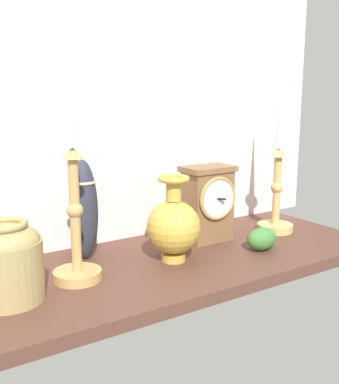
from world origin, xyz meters
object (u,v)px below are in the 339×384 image
Objects in this scene: brass_vase_bulbous at (174,225)px; candlestick_tall_center at (74,200)px; tall_ceramic_vase at (84,209)px; mantel_clock at (208,203)px; brass_vase_jar at (6,260)px; candlestick_tall_left at (277,185)px.

candlestick_tall_center is at bearing 176.32° from brass_vase_bulbous.
brass_vase_bulbous is 0.85× the size of tall_ceramic_vase.
candlestick_tall_center is at bearing -120.95° from tall_ceramic_vase.
mantel_clock is 15.68cm from brass_vase_bulbous.
brass_vase_jar is at bearing -171.29° from candlestick_tall_center.
tall_ceramic_vase is at bearing 59.05° from candlestick_tall_center.
mantel_clock is 35.13cm from candlestick_tall_center.
tall_ceramic_vase is at bearing 143.30° from brass_vase_bulbous.
tall_ceramic_vase is at bearing 171.41° from candlestick_tall_left.
candlestick_tall_center is 2.43× the size of brass_vase_bulbous.
mantel_clock is 0.45× the size of candlestick_tall_left.
candlestick_tall_left reaches higher than brass_vase_jar.
candlestick_tall_left reaches higher than tall_ceramic_vase.
brass_vase_jar is at bearing -170.97° from mantel_clock.
tall_ceramic_vase reaches higher than brass_vase_jar.
mantel_clock is 0.99× the size of brass_vase_bulbous.
candlestick_tall_center is at bearing -177.42° from candlestick_tall_left.
brass_vase_bulbous is at bearing -173.57° from candlestick_tall_left.
candlestick_tall_left is at bearing 3.78° from brass_vase_jar.
mantel_clock is 28.83cm from tall_ceramic_vase.
tall_ceramic_vase reaches higher than mantel_clock.
candlestick_tall_center reaches higher than tall_ceramic_vase.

